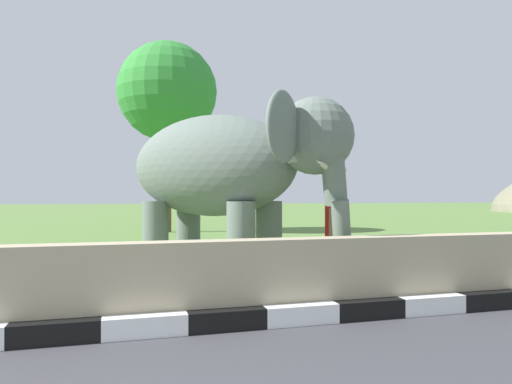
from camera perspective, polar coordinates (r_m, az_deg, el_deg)
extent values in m
cube|color=black|center=(5.40, -23.35, -15.58)|extent=(0.90, 0.20, 0.24)
cube|color=white|center=(5.36, -13.39, -15.72)|extent=(0.90, 0.20, 0.24)
cube|color=black|center=(5.47, -3.58, -15.42)|extent=(0.90, 0.20, 0.24)
cube|color=white|center=(5.73, 5.55, -14.75)|extent=(0.90, 0.20, 0.24)
cube|color=black|center=(6.11, 13.67, -13.84)|extent=(0.90, 0.20, 0.24)
cube|color=white|center=(6.59, 20.67, -12.84)|extent=(0.90, 0.20, 0.24)
cube|color=black|center=(7.15, 26.60, -11.84)|extent=(0.90, 0.20, 0.24)
cube|color=tan|center=(5.70, -3.23, -10.91)|extent=(28.00, 0.36, 1.00)
cylinder|color=slate|center=(7.86, 1.61, -6.41)|extent=(0.44, 0.44, 1.45)
cylinder|color=slate|center=(7.09, -1.84, -7.04)|extent=(0.44, 0.44, 1.45)
cylinder|color=slate|center=(8.79, -8.27, -5.80)|extent=(0.44, 0.44, 1.45)
cylinder|color=slate|center=(8.10, -12.21, -6.23)|extent=(0.44, 0.44, 1.45)
ellipsoid|color=slate|center=(7.90, -5.39, 3.21)|extent=(3.31, 3.33, 1.70)
sphere|color=slate|center=(7.04, 7.25, 6.82)|extent=(1.16, 1.16, 1.16)
ellipsoid|color=#D84C8C|center=(6.96, 9.48, 8.16)|extent=(0.71, 0.70, 0.44)
ellipsoid|color=slate|center=(7.82, 8.45, 6.44)|extent=(0.81, 0.80, 1.00)
ellipsoid|color=slate|center=(6.40, 3.34, 8.02)|extent=(0.81, 0.80, 1.00)
cylinder|color=slate|center=(6.89, 9.49, 2.40)|extent=(0.62, 0.62, 1.00)
cylinder|color=slate|center=(6.85, 10.41, -4.28)|extent=(0.46, 0.46, 0.83)
cone|color=beige|center=(7.17, 9.82, 3.07)|extent=(0.50, 0.50, 0.22)
cone|color=beige|center=(6.65, 8.18, 3.36)|extent=(0.50, 0.50, 0.22)
cylinder|color=navy|center=(8.09, 9.66, -8.49)|extent=(0.15, 0.15, 0.82)
cylinder|color=navy|center=(7.90, 9.43, -8.69)|extent=(0.15, 0.15, 0.82)
cube|color=red|center=(7.93, 9.53, -3.57)|extent=(0.42, 0.47, 0.58)
cylinder|color=#9E7251|center=(8.19, 9.82, -3.68)|extent=(0.13, 0.13, 0.52)
cylinder|color=#9E7251|center=(7.67, 9.23, -3.89)|extent=(0.14, 0.14, 0.52)
sphere|color=#9E7251|center=(7.92, 9.53, -0.46)|extent=(0.23, 0.23, 0.23)
cylinder|color=brown|center=(20.66, -10.80, 2.01)|extent=(0.36, 0.36, 4.94)
sphere|color=#308633|center=(21.14, -10.78, 11.96)|extent=(4.32, 4.32, 4.32)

